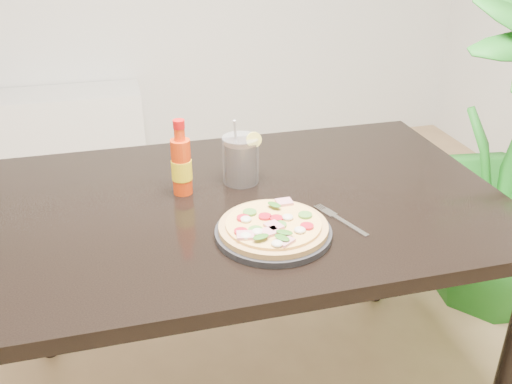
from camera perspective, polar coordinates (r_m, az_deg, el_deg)
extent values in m
cube|color=black|center=(1.56, -1.12, -1.32)|extent=(1.40, 0.90, 0.04)
cylinder|color=black|center=(1.75, 24.10, -15.52)|extent=(0.06, 0.06, 0.71)
cylinder|color=black|center=(2.08, -21.30, -7.49)|extent=(0.06, 0.06, 0.71)
cylinder|color=black|center=(2.27, 12.51, -3.09)|extent=(0.06, 0.06, 0.71)
cylinder|color=black|center=(1.38, 1.74, -4.09)|extent=(0.28, 0.28, 0.02)
cylinder|color=tan|center=(1.37, 1.75, -3.56)|extent=(0.26, 0.26, 0.01)
cylinder|color=#FBE86D|center=(1.37, 1.75, -3.18)|extent=(0.23, 0.23, 0.01)
cube|color=#D5858C|center=(1.32, 1.42, -3.98)|extent=(0.05, 0.04, 0.01)
cube|color=#D5858C|center=(1.45, 2.83, -1.00)|extent=(0.04, 0.03, 0.01)
cube|color=#D5858C|center=(1.29, 2.86, -4.90)|extent=(0.05, 0.05, 0.01)
cube|color=#D5858C|center=(1.34, 1.80, -3.42)|extent=(0.05, 0.05, 0.01)
cube|color=#D5858C|center=(1.31, -1.07, -4.34)|extent=(0.05, 0.04, 0.01)
cylinder|color=#B41323|center=(1.32, -1.52, -3.97)|extent=(0.03, 0.03, 0.01)
cylinder|color=#B41323|center=(1.37, 2.05, -2.67)|extent=(0.03, 0.03, 0.01)
cylinder|color=#B41323|center=(1.37, -1.29, -2.62)|extent=(0.03, 0.03, 0.01)
cylinder|color=#B41323|center=(1.38, 0.90, -2.47)|extent=(0.03, 0.03, 0.01)
cylinder|color=#B41323|center=(1.35, 5.12, -3.43)|extent=(0.03, 0.03, 0.01)
cylinder|color=#45832B|center=(1.39, 4.94, -2.31)|extent=(0.03, 0.03, 0.01)
cylinder|color=#45832B|center=(1.35, 2.35, -3.30)|extent=(0.03, 0.03, 0.01)
cylinder|color=#45832B|center=(1.33, -0.03, -3.82)|extent=(0.03, 0.03, 0.01)
cylinder|color=#45832B|center=(1.40, -0.63, -2.05)|extent=(0.03, 0.03, 0.01)
ellipsoid|color=beige|center=(1.30, -1.04, -4.42)|extent=(0.03, 0.03, 0.01)
ellipsoid|color=beige|center=(1.32, 0.14, -4.00)|extent=(0.03, 0.03, 0.01)
ellipsoid|color=beige|center=(1.28, 2.14, -5.17)|extent=(0.03, 0.03, 0.01)
ellipsoid|color=beige|center=(1.37, -1.02, -2.74)|extent=(0.03, 0.03, 0.01)
ellipsoid|color=beige|center=(1.38, 3.19, -2.53)|extent=(0.03, 0.03, 0.01)
ellipsoid|color=beige|center=(1.33, 4.40, -3.82)|extent=(0.03, 0.03, 0.01)
ellipsoid|color=#296518|center=(1.31, 2.86, -4.03)|extent=(0.05, 0.04, 0.00)
ellipsoid|color=#296518|center=(1.29, 2.63, -4.58)|extent=(0.04, 0.05, 0.00)
ellipsoid|color=#296518|center=(1.29, 0.49, -4.48)|extent=(0.04, 0.03, 0.00)
ellipsoid|color=#296518|center=(1.42, 1.84, -1.25)|extent=(0.04, 0.05, 0.00)
cylinder|color=red|center=(1.56, -7.45, 2.50)|extent=(0.07, 0.07, 0.16)
cylinder|color=yellow|center=(1.56, -7.44, 2.24)|extent=(0.06, 0.06, 0.06)
cylinder|color=red|center=(1.52, -7.67, 5.76)|extent=(0.03, 0.03, 0.03)
cylinder|color=red|center=(1.51, -7.73, 6.74)|extent=(0.03, 0.03, 0.02)
cylinder|color=black|center=(1.62, -1.54, 2.98)|extent=(0.09, 0.09, 0.12)
cylinder|color=silver|center=(1.62, -1.54, 3.25)|extent=(0.10, 0.10, 0.14)
cylinder|color=#F2E059|center=(1.58, -0.21, 5.25)|extent=(0.04, 0.01, 0.04)
cylinder|color=#B2B2B7|center=(1.61, -1.99, 4.64)|extent=(0.03, 0.06, 0.17)
cube|color=silver|center=(1.43, 9.40, -3.35)|extent=(0.05, 0.12, 0.00)
cube|color=silver|center=(1.48, 7.30, -2.08)|extent=(0.04, 0.05, 0.00)
cube|color=silver|center=(1.50, 6.21, -1.67)|extent=(0.01, 0.03, 0.00)
cube|color=silver|center=(1.50, 6.39, -1.61)|extent=(0.01, 0.03, 0.00)
cube|color=silver|center=(1.51, 6.56, -1.55)|extent=(0.01, 0.03, 0.00)
cube|color=silver|center=(1.51, 6.73, -1.48)|extent=(0.01, 0.03, 0.00)
cylinder|color=brown|center=(2.59, 22.61, -6.89)|extent=(0.28, 0.28, 0.22)
cube|color=white|center=(3.57, -22.54, 5.02)|extent=(1.40, 0.34, 0.50)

